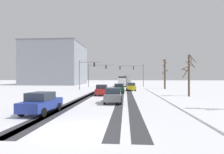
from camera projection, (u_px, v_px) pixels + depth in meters
The scene contains 19 objects.
ground_plane at pixel (78, 131), 9.29m from camera, with size 300.00×300.00×0.00m, color white.
wheel_track_left_lane at pixel (86, 96), 26.61m from camera, with size 1.01×37.68×0.01m, color #38383D.
wheel_track_right_lane at pixel (130, 96), 26.13m from camera, with size 0.93×37.68×0.01m, color #38383D.
wheel_track_center at pixel (90, 96), 26.58m from camera, with size 1.12×37.68×0.01m, color #38383D.
wheel_track_oncoming at pixel (121, 96), 26.23m from camera, with size 0.77×37.68×0.01m, color #38383D.
sidewalk_kerb_right at pixel (176, 97), 23.98m from camera, with size 4.00×37.68×0.12m, color white.
traffic_signal_far_right at pixel (135, 71), 53.20m from camera, with size 7.34×0.68×6.50m.
traffic_signal_near_left at pixel (85, 70), 39.99m from camera, with size 4.84×0.44×6.50m.
traffic_signal_far_left at pixel (96, 71), 49.74m from camera, with size 7.12×0.63×6.50m.
car_yellow_cab_lead at pixel (131, 87), 37.15m from camera, with size 2.01×4.19×1.62m.
car_dark_green_second at pixel (119, 88), 31.93m from camera, with size 1.86×4.11×1.62m.
car_red_third at pixel (102, 90), 27.58m from camera, with size 1.97×4.17×1.62m.
car_grey_fourth at pixel (113, 95), 19.40m from camera, with size 1.88×4.13×1.62m.
car_blue_fifth at pixel (41, 103), 13.77m from camera, with size 2.00×4.18×1.62m.
bus_oncoming at pixel (126, 79), 63.38m from camera, with size 2.98×11.09×3.38m.
box_truck_delivery at pixel (123, 81), 53.08m from camera, with size 2.52×7.48×3.02m.
bare_tree_sidewalk_mid at pixel (189, 74), 25.63m from camera, with size 1.90×1.93×5.99m.
bare_tree_sidewalk_far at pixel (165, 74), 41.87m from camera, with size 1.61×1.63×6.93m.
office_building_far_left_block at pixel (56, 64), 69.07m from camera, with size 20.10×19.88×15.66m.
Camera 1 is at (2.46, -9.13, 2.77)m, focal length 28.85 mm.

